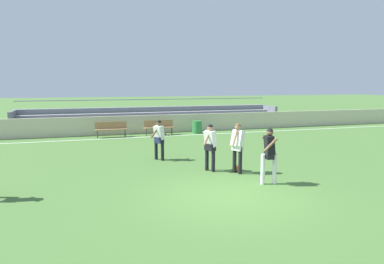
% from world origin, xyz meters
% --- Properties ---
extents(ground_plane, '(160.00, 160.00, 0.00)m').
position_xyz_m(ground_plane, '(0.00, 0.00, 0.00)').
color(ground_plane, '#477033').
extents(field_line_sideline, '(44.00, 0.12, 0.01)m').
position_xyz_m(field_line_sideline, '(0.00, 11.47, 0.00)').
color(field_line_sideline, white).
rests_on(field_line_sideline, ground).
extents(sideline_wall, '(48.00, 0.16, 1.13)m').
position_xyz_m(sideline_wall, '(0.00, 13.09, 0.56)').
color(sideline_wall, beige).
rests_on(sideline_wall, ground).
extents(bleacher_stand, '(18.05, 2.39, 1.99)m').
position_xyz_m(bleacher_stand, '(1.23, 15.39, 0.81)').
color(bleacher_stand, '#B2B2B7').
rests_on(bleacher_stand, ground).
extents(bench_far_left, '(1.80, 0.40, 0.90)m').
position_xyz_m(bench_far_left, '(0.74, 12.03, 0.55)').
color(bench_far_left, '#99754C').
rests_on(bench_far_left, ground).
extents(bench_near_bin, '(1.80, 0.40, 0.90)m').
position_xyz_m(bench_near_bin, '(-2.08, 12.03, 0.55)').
color(bench_near_bin, '#99754C').
rests_on(bench_near_bin, ground).
extents(trash_bin, '(0.60, 0.60, 0.78)m').
position_xyz_m(trash_bin, '(3.18, 12.08, 0.39)').
color(trash_bin, '#2D7F3D').
rests_on(trash_bin, ground).
extents(player_white_dropping_back, '(0.60, 0.52, 1.72)m').
position_xyz_m(player_white_dropping_back, '(1.27, 2.22, 1.03)').
color(player_white_dropping_back, black).
rests_on(player_white_dropping_back, ground).
extents(player_white_trailing_run, '(0.67, 0.49, 1.66)m').
position_xyz_m(player_white_trailing_run, '(0.49, 2.80, 0.98)').
color(player_white_trailing_run, black).
rests_on(player_white_trailing_run, ground).
extents(player_white_on_ball, '(0.77, 0.49, 1.62)m').
position_xyz_m(player_white_on_ball, '(-0.80, 5.13, 0.96)').
color(player_white_on_ball, black).
rests_on(player_white_on_ball, ground).
extents(player_dark_deep_cover, '(0.58, 0.56, 1.72)m').
position_xyz_m(player_dark_deep_cover, '(1.61, 0.72, 1.03)').
color(player_dark_deep_cover, white).
rests_on(player_dark_deep_cover, ground).
extents(soccer_ball, '(0.22, 0.22, 0.22)m').
position_xyz_m(soccer_ball, '(1.33, 2.45, 0.11)').
color(soccer_ball, orange).
rests_on(soccer_ball, ground).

